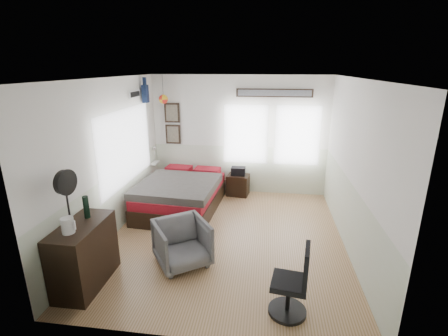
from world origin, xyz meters
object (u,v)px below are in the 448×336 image
Objects in this scene: armchair at (182,243)px; task_chair at (293,287)px; bed at (181,195)px; dresser at (84,255)px; nightstand at (238,185)px.

task_chair is (1.58, -0.85, 0.03)m from armchair.
dresser reaches higher than bed.
armchair is 0.82× the size of task_chair.
dresser is at bearing -108.89° from nightstand.
task_chair is at bearing -4.27° from dresser.
bed is at bearing 75.63° from dresser.
nightstand is (0.57, 2.87, -0.10)m from armchair.
nightstand is 0.52× the size of task_chair.
dresser is 1.08× the size of task_chair.
dresser is at bearing -175.91° from task_chair.
dresser is 3.93m from nightstand.
nightstand is at bearing 63.51° from dresser.
bed is 2.17× the size of dresser.
dresser is 2.76m from task_chair.
bed is 2.65m from dresser.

